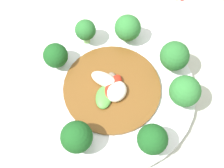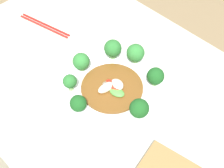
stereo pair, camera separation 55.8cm
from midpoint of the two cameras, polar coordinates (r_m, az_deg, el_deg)
The scene contains 11 objects.
ground_plane at distance 1.42m, azimuth 11.74°, elevation -15.71°, with size 8.00×8.00×0.00m, color #7F6B4C.
table at distance 1.08m, azimuth 15.23°, elevation -11.92°, with size 1.15×0.74×0.71m.
plate at distance 0.74m, azimuth 20.57°, elevation -5.89°, with size 0.32×0.32×0.02m.
broccoli_south at distance 0.75m, azimuth 31.29°, elevation -6.15°, with size 0.06×0.06×0.07m.
broccoli_east at distance 0.76m, azimuth 22.40°, elevation 3.59°, with size 0.05×0.05×0.06m.
broccoli_west at distance 0.65m, azimuth 18.37°, elevation -13.43°, with size 0.05×0.05×0.06m.
broccoli_southeast at distance 0.77m, azimuth 29.33°, elevation -0.83°, with size 0.06×0.06×0.07m.
broccoli_southwest at distance 0.70m, azimuth 28.48°, elevation -12.78°, with size 0.05×0.05×0.06m.
broccoli_north at distance 0.69m, azimuth 12.51°, elevation -0.75°, with size 0.05×0.05×0.06m.
broccoli_northeast at distance 0.73m, azimuth 16.42°, elevation 3.35°, with size 0.04×0.04×0.06m.
stirfry_center at distance 0.72m, azimuth 20.89°, elevation -5.57°, with size 0.19×0.19×0.02m.
Camera 1 is at (-0.27, -0.08, 1.26)m, focal length 50.00 mm.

